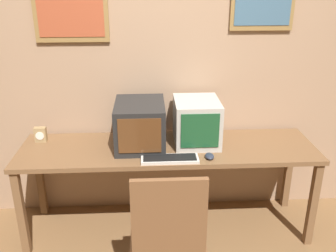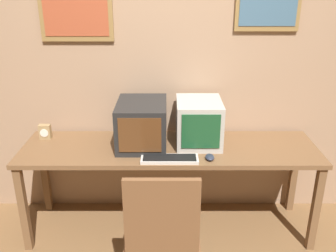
{
  "view_description": "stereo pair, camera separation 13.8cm",
  "coord_description": "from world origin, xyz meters",
  "px_view_note": "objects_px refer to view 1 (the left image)",
  "views": [
    {
      "loc": [
        -0.15,
        -1.83,
        2.0
      ],
      "look_at": [
        0.0,
        0.82,
        0.93
      ],
      "focal_mm": 40.0,
      "sensor_mm": 36.0,
      "label": 1
    },
    {
      "loc": [
        -0.01,
        -1.83,
        2.0
      ],
      "look_at": [
        0.0,
        0.82,
        0.93
      ],
      "focal_mm": 40.0,
      "sensor_mm": 36.0,
      "label": 2
    }
  ],
  "objects_px": {
    "mouse_near_keyboard": "(210,156)",
    "keyboard_main": "(170,159)",
    "desk_clock": "(41,135)",
    "office_chair": "(168,247)",
    "monitor_left": "(140,124)",
    "monitor_right": "(197,122)"
  },
  "relations": [
    {
      "from": "mouse_near_keyboard",
      "to": "desk_clock",
      "type": "height_order",
      "value": "desk_clock"
    },
    {
      "from": "monitor_left",
      "to": "office_chair",
      "type": "xyz_separation_m",
      "value": [
        0.17,
        -0.82,
        -0.5
      ]
    },
    {
      "from": "keyboard_main",
      "to": "office_chair",
      "type": "xyz_separation_m",
      "value": [
        -0.05,
        -0.54,
        -0.34
      ]
    },
    {
      "from": "monitor_left",
      "to": "monitor_right",
      "type": "bearing_deg",
      "value": 3.66
    },
    {
      "from": "keyboard_main",
      "to": "office_chair",
      "type": "relative_size",
      "value": 0.42
    },
    {
      "from": "mouse_near_keyboard",
      "to": "desk_clock",
      "type": "distance_m",
      "value": 1.36
    },
    {
      "from": "keyboard_main",
      "to": "monitor_right",
      "type": "bearing_deg",
      "value": 53.87
    },
    {
      "from": "keyboard_main",
      "to": "desk_clock",
      "type": "distance_m",
      "value": 1.09
    },
    {
      "from": "monitor_right",
      "to": "office_chair",
      "type": "xyz_separation_m",
      "value": [
        -0.27,
        -0.85,
        -0.5
      ]
    },
    {
      "from": "office_chair",
      "to": "desk_clock",
      "type": "bearing_deg",
      "value": 136.15
    },
    {
      "from": "monitor_left",
      "to": "mouse_near_keyboard",
      "type": "xyz_separation_m",
      "value": [
        0.51,
        -0.26,
        -0.16
      ]
    },
    {
      "from": "desk_clock",
      "to": "monitor_left",
      "type": "bearing_deg",
      "value": -7.71
    },
    {
      "from": "desk_clock",
      "to": "office_chair",
      "type": "relative_size",
      "value": 0.12
    },
    {
      "from": "monitor_right",
      "to": "monitor_left",
      "type": "bearing_deg",
      "value": -176.34
    },
    {
      "from": "desk_clock",
      "to": "office_chair",
      "type": "distance_m",
      "value": 1.4
    },
    {
      "from": "keyboard_main",
      "to": "desk_clock",
      "type": "bearing_deg",
      "value": 159.06
    },
    {
      "from": "desk_clock",
      "to": "keyboard_main",
      "type": "bearing_deg",
      "value": -20.94
    },
    {
      "from": "monitor_left",
      "to": "office_chair",
      "type": "bearing_deg",
      "value": -78.43
    },
    {
      "from": "desk_clock",
      "to": "office_chair",
      "type": "height_order",
      "value": "office_chair"
    },
    {
      "from": "monitor_right",
      "to": "office_chair",
      "type": "bearing_deg",
      "value": -107.9
    },
    {
      "from": "mouse_near_keyboard",
      "to": "keyboard_main",
      "type": "bearing_deg",
      "value": -176.39
    },
    {
      "from": "monitor_left",
      "to": "keyboard_main",
      "type": "bearing_deg",
      "value": -52.31
    }
  ]
}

